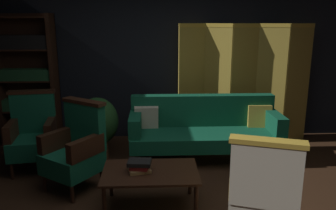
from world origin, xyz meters
name	(u,v)px	position (x,y,z in m)	size (l,w,h in m)	color
back_wall	(164,54)	(0.00, 2.45, 1.40)	(7.20, 0.10, 2.80)	black
folding_screen	(244,82)	(1.28, 2.13, 0.99)	(2.12, 0.37, 1.90)	#B29338
bookshelf	(28,77)	(-2.15, 2.19, 1.08)	(0.90, 0.32, 2.05)	black
velvet_couch	(204,127)	(0.55, 1.45, 0.45)	(2.12, 0.78, 0.88)	black
coffee_table	(150,175)	(-0.22, 0.09, 0.37)	(1.00, 0.64, 0.42)	black
armchair_gilt_accent	(264,193)	(0.77, -0.55, 0.49)	(0.73, 0.73, 1.04)	gold
armchair_wing_left	(76,148)	(-1.09, 0.59, 0.49)	(0.81, 0.80, 1.04)	black
armchair_wing_right	(33,133)	(-1.78, 1.16, 0.49)	(0.66, 0.65, 1.04)	black
potted_plant	(97,124)	(-0.98, 1.49, 0.51)	(0.60, 0.60, 0.89)	brown
book_tan_leather	(140,170)	(-0.33, 0.08, 0.44)	(0.22, 0.18, 0.03)	#9E7A47
book_red_leather	(140,166)	(-0.33, 0.08, 0.48)	(0.19, 0.16, 0.04)	maroon
book_black_cloth	(139,163)	(-0.33, 0.08, 0.52)	(0.24, 0.18, 0.04)	black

